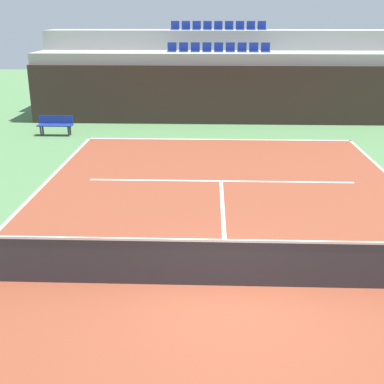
{
  "coord_description": "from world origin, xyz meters",
  "views": [
    {
      "loc": [
        -0.36,
        -8.45,
        4.91
      ],
      "look_at": [
        -0.75,
        2.0,
        1.2
      ],
      "focal_mm": 46.65,
      "sensor_mm": 36.0,
      "label": 1
    }
  ],
  "objects": [
    {
      "name": "player_bench",
      "position": [
        -7.03,
        12.53,
        0.51
      ],
      "size": [
        1.5,
        0.4,
        0.85
      ],
      "color": "navy",
      "rests_on": "ground_plane"
    },
    {
      "name": "ground_plane",
      "position": [
        0.0,
        0.0,
        0.0
      ],
      "size": [
        80.0,
        80.0,
        0.0
      ],
      "primitive_type": "plane",
      "color": "#477042"
    },
    {
      "name": "seating_row_upper",
      "position": [
        0.0,
        19.06,
        4.32
      ],
      "size": [
        4.98,
        0.44,
        0.44
      ],
      "color": "navy",
      "rests_on": "stands_tier_upper"
    },
    {
      "name": "service_line_far",
      "position": [
        0.0,
        6.4,
        0.01
      ],
      "size": [
        8.26,
        0.1,
        0.0
      ],
      "primitive_type": "cube",
      "color": "white",
      "rests_on": "court_surface"
    },
    {
      "name": "back_wall",
      "position": [
        0.0,
        15.21,
        1.36
      ],
      "size": [
        17.88,
        0.3,
        2.73
      ],
      "primitive_type": "cube",
      "color": "#33231E",
      "rests_on": "ground_plane"
    },
    {
      "name": "court_surface",
      "position": [
        0.0,
        0.0,
        0.01
      ],
      "size": [
        11.0,
        24.0,
        0.01
      ],
      "primitive_type": "cube",
      "color": "brown",
      "rests_on": "ground_plane"
    },
    {
      "name": "tennis_net",
      "position": [
        0.0,
        0.0,
        0.51
      ],
      "size": [
        11.08,
        0.08,
        1.07
      ],
      "color": "black",
      "rests_on": "court_surface"
    },
    {
      "name": "centre_service_line",
      "position": [
        0.0,
        3.2,
        0.01
      ],
      "size": [
        0.1,
        6.4,
        0.0
      ],
      "primitive_type": "cube",
      "color": "white",
      "rests_on": "court_surface"
    },
    {
      "name": "seating_row_lower",
      "position": [
        0.0,
        16.66,
        3.36
      ],
      "size": [
        4.98,
        0.44,
        0.44
      ],
      "color": "navy",
      "rests_on": "stands_tier_lower"
    },
    {
      "name": "stands_tier_upper",
      "position": [
        0.0,
        18.96,
        2.1
      ],
      "size": [
        17.88,
        2.4,
        4.19
      ],
      "primitive_type": "cube",
      "color": "#9E9E99",
      "rests_on": "ground_plane"
    },
    {
      "name": "baseline_far",
      "position": [
        0.0,
        11.95,
        0.01
      ],
      "size": [
        11.0,
        0.1,
        0.0
      ],
      "primitive_type": "cube",
      "color": "white",
      "rests_on": "court_surface"
    },
    {
      "name": "stands_tier_lower",
      "position": [
        0.0,
        16.56,
        1.62
      ],
      "size": [
        17.88,
        2.4,
        3.23
      ],
      "primitive_type": "cube",
      "color": "#9E9E99",
      "rests_on": "ground_plane"
    }
  ]
}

